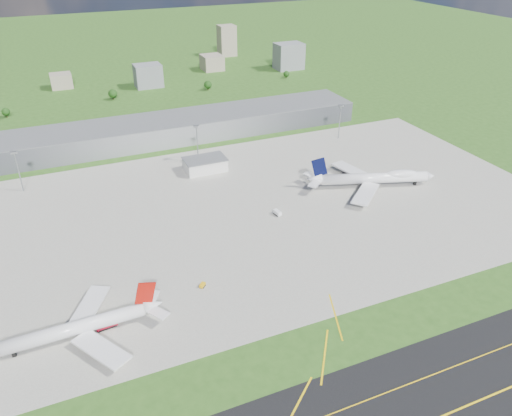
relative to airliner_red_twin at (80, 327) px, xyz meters
name	(u,v)px	position (x,y,z in m)	size (l,w,h in m)	color
ground	(171,146)	(81.56, 176.27, -4.90)	(1400.00, 1400.00, 0.00)	#2A5219
apron	(239,212)	(91.56, 66.27, -4.86)	(360.00, 190.00, 0.08)	gray
terminal	(165,129)	(81.56, 191.27, 2.60)	(300.00, 42.00, 15.00)	gray
ops_building	(205,165)	(91.56, 126.27, -0.90)	(26.00, 16.00, 8.00)	silver
mast_west	(17,164)	(-18.44, 141.27, 12.81)	(3.50, 2.00, 25.90)	gray
mast_center	(197,137)	(91.56, 141.27, 12.81)	(3.50, 2.00, 25.90)	gray
mast_east	(340,116)	(201.56, 141.27, 12.81)	(3.50, 2.00, 25.90)	gray
airliner_red_twin	(80,327)	(0.00, 0.00, 0.00)	(66.92, 52.24, 18.39)	silver
airliner_blue_quad	(374,178)	(178.80, 63.57, 0.83)	(76.74, 58.76, 20.62)	silver
fire_truck	(106,324)	(9.65, 1.68, -3.07)	(8.61, 4.01, 3.68)	#A60B20
tug_yellow	(202,285)	(52.47, 11.05, -4.04)	(3.51, 3.53, 1.62)	#F6B50E
van_white_near	(277,213)	(109.97, 55.29, -3.54)	(3.22, 5.65, 2.70)	white
van_white_far	(365,177)	(180.00, 74.22, -3.59)	(5.57, 4.06, 2.60)	white
bldg_cw	(61,81)	(21.56, 366.27, 2.10)	(20.00, 18.00, 14.00)	gray
bldg_c	(148,76)	(101.56, 336.27, 6.10)	(26.00, 20.00, 22.00)	slate
bldg_ce	(212,62)	(181.56, 376.27, 3.10)	(22.00, 24.00, 16.00)	gray
bldg_e	(289,56)	(261.56, 346.27, 9.10)	(30.00, 22.00, 28.00)	slate
bldg_tall_e	(227,41)	(221.56, 436.27, 13.10)	(20.00, 18.00, 36.00)	gray
tree_w	(6,112)	(-28.44, 291.27, -0.04)	(6.75, 6.75, 8.25)	#382314
tree_c	(113,94)	(61.56, 306.27, 0.94)	(8.10, 8.10, 9.90)	#382314
tree_e	(208,85)	(151.56, 301.27, 0.61)	(7.65, 7.65, 9.35)	#382314
tree_far_e	(286,74)	(241.56, 311.27, -0.36)	(6.30, 6.30, 7.70)	#382314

